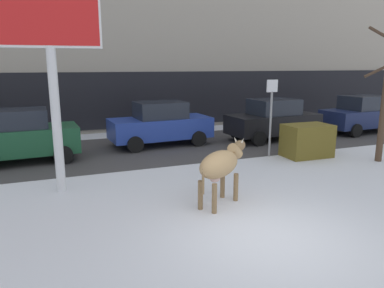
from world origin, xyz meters
The scene contains 11 objects.
ground_plane centered at (0.00, 0.00, 0.00)m, with size 120.00×120.00×0.00m, color white.
road_strip centered at (0.00, 8.33, 0.00)m, with size 60.00×5.60×0.01m, color #423F3F.
building_facade centered at (0.00, 15.65, 6.48)m, with size 44.00×6.10×13.00m.
cow_tan centered at (-0.13, 1.90, 0.99)m, with size 1.83×1.36×1.54m.
billboard centered at (-3.70, 4.32, 4.31)m, with size 2.53×0.47×5.56m.
car_darkgreen_hatchback centered at (-4.75, 7.96, 0.93)m, with size 3.59×2.07×1.86m.
car_blue_sedan centered at (0.45, 8.88, 0.91)m, with size 4.29×2.16×1.84m.
car_black_sedan centered at (5.54, 8.11, 0.91)m, with size 4.29×2.16×1.84m.
car_navy_sedan centered at (10.77, 8.05, 0.91)m, with size 4.29×2.16×1.84m.
dumpster centered at (4.91, 4.98, 0.60)m, with size 1.70×1.10×1.20m, color brown.
street_sign centered at (3.64, 5.50, 1.67)m, with size 0.44×0.08×2.82m.
Camera 1 is at (-3.83, -5.61, 3.32)m, focal length 33.83 mm.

